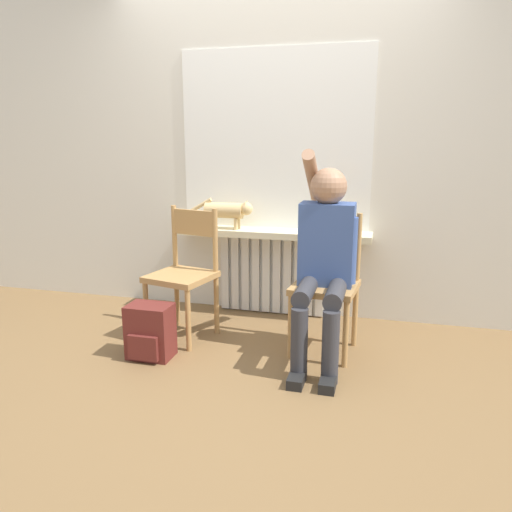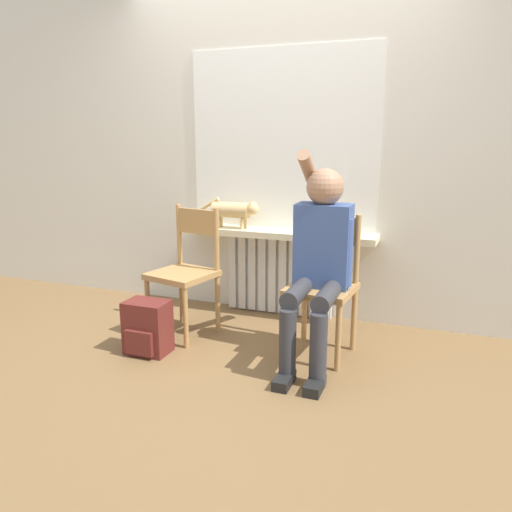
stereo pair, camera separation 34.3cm
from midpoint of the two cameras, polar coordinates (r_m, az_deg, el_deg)
name	(u,v)px [view 2 (the right image)]	position (r m, az deg, el deg)	size (l,w,h in m)	color
ground_plane	(219,374)	(3.07, -0.96, -13.38)	(12.00, 12.00, 0.00)	brown
wall_with_window	(283,142)	(3.91, 5.73, 12.83)	(7.00, 0.06, 2.70)	silver
radiator	(279,274)	(3.98, 5.10, -2.15)	(0.86, 0.08, 0.64)	silver
windowsill	(276,234)	(3.83, 4.90, 2.55)	(1.53, 0.25, 0.05)	beige
window_glass	(282,140)	(3.88, 5.60, 13.02)	(1.47, 0.01, 1.34)	white
chair_left	(186,270)	(3.54, -5.26, -1.60)	(0.48, 0.48, 0.91)	#B2844C
chair_right	(323,284)	(3.25, 10.73, -3.15)	(0.44, 0.44, 0.91)	#B2844C
person	(320,254)	(3.08, 10.46, 0.14)	(0.36, 0.99, 1.32)	#333338
cat	(234,210)	(3.88, 0.01, 5.23)	(0.52, 0.12, 0.24)	#DBB77A
backpack	(147,328)	(3.33, -9.44, -8.14)	(0.28, 0.22, 0.35)	maroon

